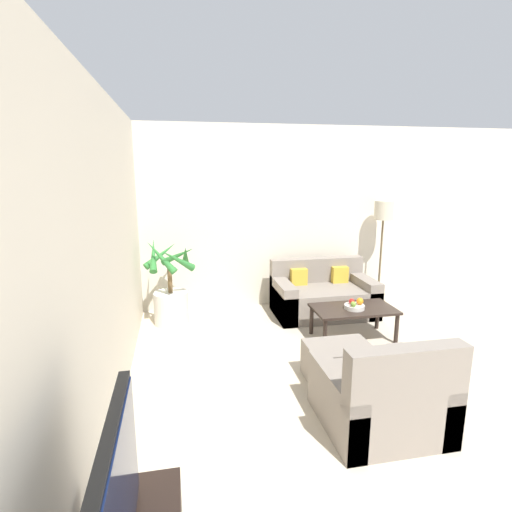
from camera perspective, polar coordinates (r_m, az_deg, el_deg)
name	(u,v)px	position (r m, az deg, el deg)	size (l,w,h in m)	color
wall_back	(357,215)	(6.50, 14.23, 5.64)	(8.25, 0.06, 2.70)	beige
wall_left	(87,286)	(2.72, -23.03, -3.95)	(0.06, 8.07, 2.70)	beige
television	(116,512)	(1.81, -19.35, -31.23)	(0.18, 0.93, 0.64)	black
potted_palm	(171,295)	(5.52, -12.08, -5.47)	(0.73, 0.74, 1.19)	beige
sofa_loveseat	(323,296)	(5.88, 9.54, -5.67)	(1.42, 0.83, 0.77)	gray
floor_lamp	(383,218)	(6.34, 17.72, 5.17)	(0.28, 0.28, 1.60)	brown
coffee_table	(354,312)	(5.09, 13.76, -7.74)	(1.00, 0.56, 0.40)	black
fruit_bowl	(354,307)	(5.03, 13.88, -7.07)	(0.24, 0.24, 0.05)	beige
apple_red	(352,301)	(5.03, 13.51, -6.32)	(0.07, 0.07, 0.07)	red
apple_green	(353,304)	(4.94, 13.74, -6.69)	(0.07, 0.07, 0.07)	olive
orange_fruit	(360,301)	(5.04, 14.62, -6.26)	(0.08, 0.08, 0.08)	orange
armchair	(381,398)	(3.56, 17.46, -18.75)	(0.91, 0.88, 0.84)	gray
ottoman	(339,362)	(4.19, 11.71, -14.64)	(0.64, 0.47, 0.36)	gray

